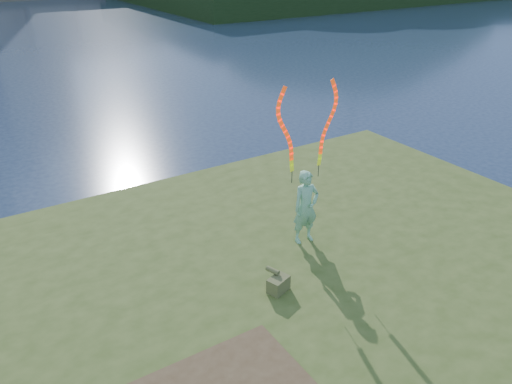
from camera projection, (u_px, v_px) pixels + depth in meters
ground at (243, 300)px, 11.40m from camera, size 320.00×320.00×0.00m
grassy_knoll at (305, 351)px, 9.51m from camera, size 20.00×18.00×0.80m
woman_with_ribbons at (306, 189)px, 11.61m from camera, size 2.13×0.48×4.19m
canvas_bag at (278, 283)px, 10.36m from camera, size 0.53×0.59×0.43m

